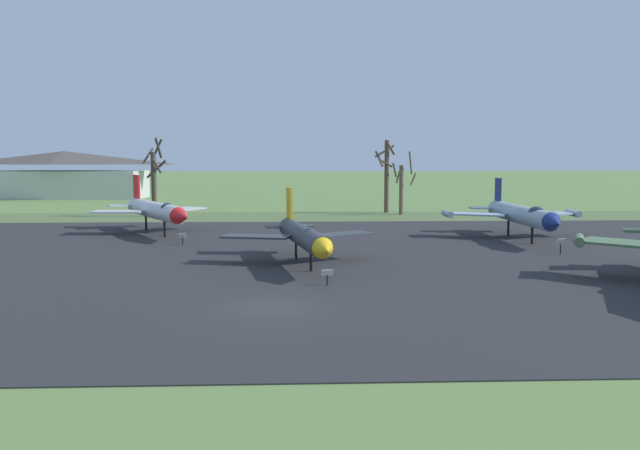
# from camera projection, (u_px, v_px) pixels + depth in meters

# --- Properties ---
(ground_plane) EXTENTS (600.00, 600.00, 0.00)m
(ground_plane) POSITION_uv_depth(u_px,v_px,m) (271.00, 309.00, 28.81)
(ground_plane) COLOR #607F42
(asphalt_apron) EXTENTS (85.61, 48.62, 0.05)m
(asphalt_apron) POSITION_uv_depth(u_px,v_px,m) (278.00, 258.00, 43.30)
(asphalt_apron) COLOR #28282B
(asphalt_apron) RESTS_ON ground
(grass_verge_strip) EXTENTS (145.61, 12.00, 0.06)m
(grass_verge_strip) POSITION_uv_depth(u_px,v_px,m) (284.00, 217.00, 73.43)
(grass_verge_strip) COLOR #52673A
(grass_verge_strip) RESTS_ON ground
(jet_fighter_front_left) EXTENTS (11.20, 14.63, 4.80)m
(jet_fighter_front_left) POSITION_uv_depth(u_px,v_px,m) (521.00, 214.00, 52.47)
(jet_fighter_front_left) COLOR #8EA3B2
(jet_fighter_front_left) RESTS_ON ground
(info_placard_front_left) EXTENTS (0.63, 0.39, 1.13)m
(info_placard_front_left) POSITION_uv_depth(u_px,v_px,m) (561.00, 244.00, 44.76)
(info_placard_front_left) COLOR black
(info_placard_front_left) RESTS_ON ground
(jet_fighter_front_right) EXTENTS (9.89, 14.77, 4.99)m
(jet_fighter_front_right) POSITION_uv_depth(u_px,v_px,m) (156.00, 210.00, 56.34)
(jet_fighter_front_right) COLOR silver
(jet_fighter_front_right) RESTS_ON ground
(info_placard_front_right) EXTENTS (0.53, 0.34, 0.90)m
(info_placard_front_right) POSITION_uv_depth(u_px,v_px,m) (183.00, 238.00, 49.69)
(info_placard_front_right) COLOR black
(info_placard_front_right) RESTS_ON ground
(jet_fighter_rear_left) EXTENTS (9.85, 12.89, 4.58)m
(jet_fighter_rear_left) POSITION_uv_depth(u_px,v_px,m) (303.00, 236.00, 40.12)
(jet_fighter_rear_left) COLOR #33383D
(jet_fighter_rear_left) RESTS_ON ground
(info_placard_rear_left) EXTENTS (0.62, 0.19, 0.88)m
(info_placard_rear_left) POSITION_uv_depth(u_px,v_px,m) (327.00, 276.00, 33.82)
(info_placard_rear_left) COLOR black
(info_placard_rear_left) RESTS_ON ground
(bare_tree_far_left) EXTENTS (2.49, 2.26, 8.81)m
(bare_tree_far_left) POSITION_uv_depth(u_px,v_px,m) (154.00, 178.00, 73.24)
(bare_tree_far_left) COLOR #42382D
(bare_tree_far_left) RESTS_ON ground
(bare_tree_left_of_center) EXTENTS (2.72, 2.74, 8.66)m
(bare_tree_left_of_center) POSITION_uv_depth(u_px,v_px,m) (387.00, 173.00, 78.30)
(bare_tree_left_of_center) COLOR brown
(bare_tree_left_of_center) RESTS_ON ground
(bare_tree_center) EXTENTS (2.16, 2.79, 7.33)m
(bare_tree_center) POSITION_uv_depth(u_px,v_px,m) (402.00, 187.00, 75.62)
(bare_tree_center) COLOR brown
(bare_tree_center) RESTS_ON ground
(visitor_building) EXTENTS (27.22, 11.01, 7.66)m
(visitor_building) POSITION_uv_depth(u_px,v_px,m) (65.00, 175.00, 107.39)
(visitor_building) COLOR beige
(visitor_building) RESTS_ON ground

